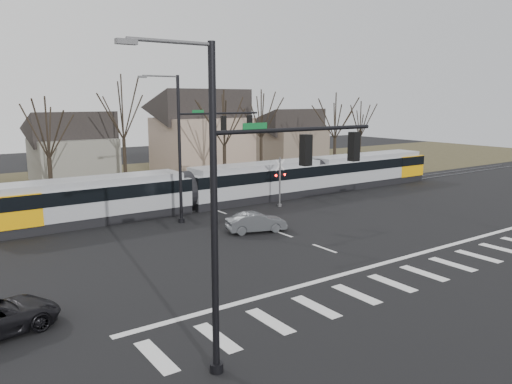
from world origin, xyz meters
TOP-DOWN VIEW (x-y plane):
  - ground at (0.00, 0.00)m, footprint 140.00×140.00m
  - grass_verge at (0.00, 32.00)m, footprint 140.00×28.00m
  - crosswalk at (0.00, -4.00)m, footprint 27.00×2.60m
  - stop_line at (0.00, -1.80)m, footprint 28.00×0.35m
  - lane_dashes at (0.00, 16.00)m, footprint 0.18×30.00m
  - rail_pair at (0.00, 15.80)m, footprint 90.00×1.52m
  - tram at (4.80, 16.00)m, footprint 41.90×3.11m
  - sedan at (-1.13, 7.35)m, footprint 3.49×4.67m
  - signal_pole_near_left at (-10.41, -6.00)m, footprint 9.28×0.44m
  - signal_pole_far at (-2.41, 12.50)m, footprint 9.28×0.44m
  - rail_crossing_signal at (5.00, 12.79)m, footprint 1.08×0.36m
  - tree_row at (2.00, 26.00)m, footprint 59.20×7.20m
  - house_b at (-5.00, 36.00)m, footprint 8.64×7.56m
  - house_c at (9.00, 33.00)m, footprint 10.80×8.64m
  - house_d at (24.00, 35.00)m, footprint 8.64×7.56m

SIDE VIEW (x-z plane):
  - ground at x=0.00m, z-range 0.00..0.00m
  - grass_verge at x=0.00m, z-range 0.00..0.01m
  - crosswalk at x=0.00m, z-range 0.00..0.01m
  - stop_line at x=0.00m, z-range 0.00..0.01m
  - lane_dashes at x=0.00m, z-range 0.00..0.01m
  - rail_pair at x=0.00m, z-range 0.00..0.06m
  - sedan at x=-1.13m, z-range 0.00..1.30m
  - tram at x=4.80m, z-range 0.14..3.32m
  - rail_crossing_signal at x=5.00m, z-range -0.11..3.89m
  - house_b at x=-5.00m, z-range 0.14..7.79m
  - house_d at x=24.00m, z-range 0.14..7.79m
  - tree_row at x=2.00m, z-range 0.00..10.00m
  - house_c at x=9.00m, z-range 0.18..10.28m
  - signal_pole_near_left at x=-10.41m, z-range 0.60..10.80m
  - signal_pole_far at x=-2.41m, z-range 0.60..10.80m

